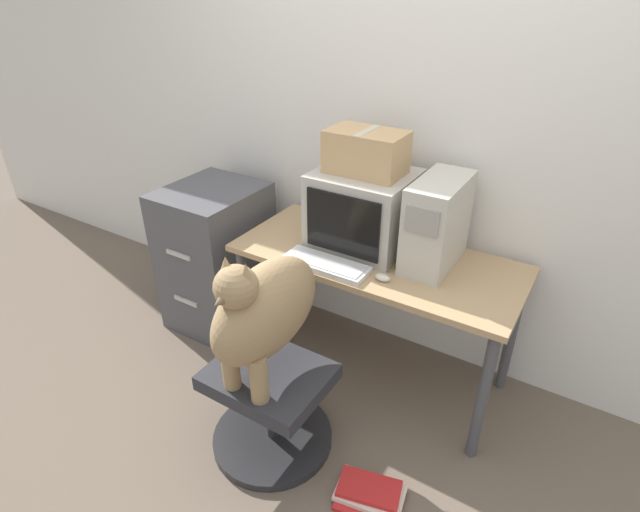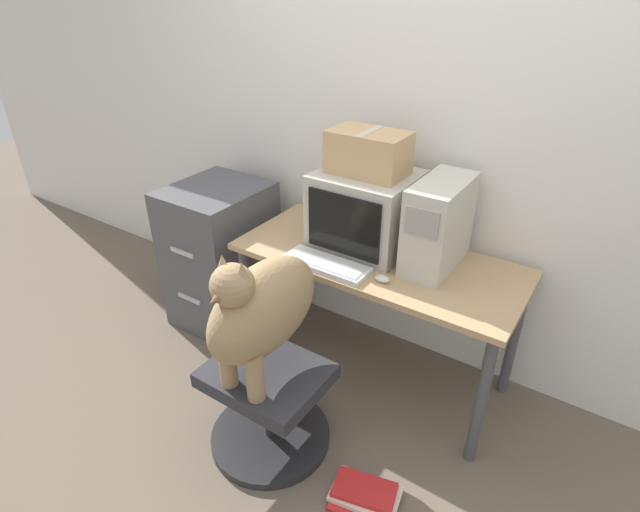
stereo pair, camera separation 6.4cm
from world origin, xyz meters
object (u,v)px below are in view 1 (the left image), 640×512
at_px(dog, 264,309).
at_px(cardboard_box, 366,152).
at_px(book_stack_floor, 369,494).
at_px(keyboard, 326,264).
at_px(pc_tower, 437,223).
at_px(office_chair, 271,406).
at_px(filing_cabinet, 217,257).
at_px(crt_monitor, 363,209).

relative_size(dog, cardboard_box, 1.73).
relative_size(dog, book_stack_floor, 2.02).
distance_m(keyboard, cardboard_box, 0.55).
bearing_deg(pc_tower, office_chair, -118.98).
bearing_deg(office_chair, filing_cabinet, 143.90).
bearing_deg(keyboard, crt_monitor, 83.63).
height_order(pc_tower, cardboard_box, cardboard_box).
distance_m(keyboard, book_stack_floor, 0.99).
relative_size(pc_tower, cardboard_box, 1.16).
height_order(crt_monitor, keyboard, crt_monitor).
bearing_deg(book_stack_floor, dog, 176.86).
bearing_deg(filing_cabinet, dog, -36.22).
relative_size(keyboard, filing_cabinet, 0.48).
height_order(crt_monitor, office_chair, crt_monitor).
relative_size(office_chair, book_stack_floor, 1.81).
xyz_separation_m(crt_monitor, pc_tower, (0.37, 0.00, 0.02)).
height_order(office_chair, dog, dog).
distance_m(crt_monitor, book_stack_floor, 1.26).
xyz_separation_m(pc_tower, cardboard_box, (-0.37, 0.00, 0.26)).
height_order(crt_monitor, cardboard_box, cardboard_box).
distance_m(office_chair, dog, 0.53).
relative_size(filing_cabinet, cardboard_box, 2.43).
bearing_deg(office_chair, pc_tower, 61.02).
relative_size(pc_tower, dog, 0.67).
relative_size(crt_monitor, cardboard_box, 1.29).
xyz_separation_m(keyboard, cardboard_box, (0.03, 0.30, 0.46)).
height_order(keyboard, office_chair, keyboard).
xyz_separation_m(pc_tower, filing_cabinet, (-1.26, -0.13, -0.49)).
bearing_deg(book_stack_floor, keyboard, 136.45).
bearing_deg(pc_tower, dog, -118.89).
bearing_deg(pc_tower, crt_monitor, -179.61).
bearing_deg(keyboard, filing_cabinet, 169.07).
relative_size(crt_monitor, pc_tower, 1.11).
xyz_separation_m(dog, cardboard_box, (0.04, 0.75, 0.44)).
bearing_deg(cardboard_box, dog, -93.25).
distance_m(pc_tower, book_stack_floor, 1.19).
distance_m(crt_monitor, keyboard, 0.34).
height_order(keyboard, cardboard_box, cardboard_box).
bearing_deg(office_chair, crt_monitor, 86.72).
distance_m(filing_cabinet, book_stack_floor, 1.56).
relative_size(keyboard, book_stack_floor, 1.36).
bearing_deg(keyboard, office_chair, -91.25).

